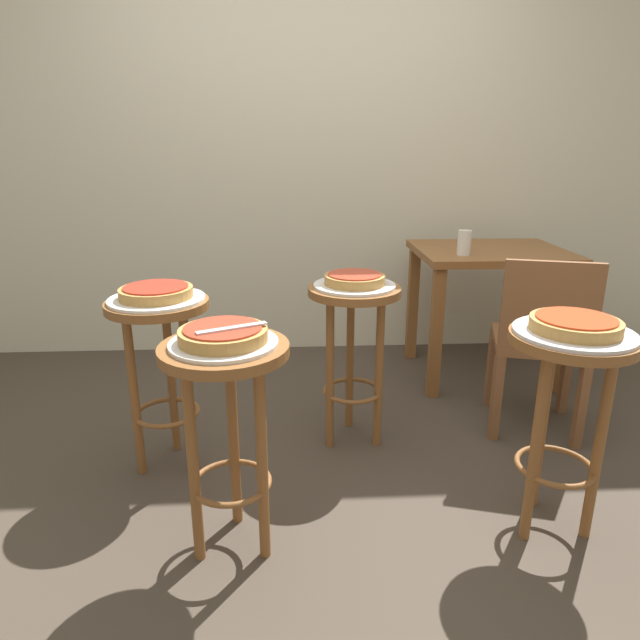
{
  "coord_description": "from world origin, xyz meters",
  "views": [
    {
      "loc": [
        -0.1,
        -1.94,
        1.32
      ],
      "look_at": [
        0.01,
        0.13,
        0.66
      ],
      "focal_mm": 31.3,
      "sensor_mm": 36.0,
      "label": 1
    }
  ],
  "objects_px": {
    "pizza_foreground": "(223,334)",
    "serving_plate_middle": "(574,333)",
    "pizza_leftside": "(156,292)",
    "serving_plate_foreground": "(224,343)",
    "pizza_server_knife": "(232,328)",
    "stool_rear": "(354,328)",
    "dining_table": "(488,273)",
    "pizza_rear": "(355,279)",
    "wooden_chair": "(541,339)",
    "stool_middle": "(566,387)",
    "pizza_middle": "(575,324)",
    "stool_leftside": "(161,345)",
    "cup_near_edge": "(464,243)",
    "serving_plate_leftside": "(157,299)",
    "stool_foreground": "(227,400)",
    "serving_plate_rear": "(354,285)"
  },
  "relations": [
    {
      "from": "serving_plate_leftside",
      "to": "wooden_chair",
      "type": "bearing_deg",
      "value": 6.63
    },
    {
      "from": "stool_rear",
      "to": "pizza_server_knife",
      "type": "xyz_separation_m",
      "value": [
        -0.45,
        -0.72,
        0.25
      ]
    },
    {
      "from": "serving_plate_foreground",
      "to": "stool_leftside",
      "type": "bearing_deg",
      "value": 121.31
    },
    {
      "from": "serving_plate_leftside",
      "to": "wooden_chair",
      "type": "height_order",
      "value": "wooden_chair"
    },
    {
      "from": "serving_plate_middle",
      "to": "serving_plate_foreground",
      "type": "bearing_deg",
      "value": -178.07
    },
    {
      "from": "pizza_rear",
      "to": "wooden_chair",
      "type": "distance_m",
      "value": 0.91
    },
    {
      "from": "stool_rear",
      "to": "serving_plate_rear",
      "type": "height_order",
      "value": "serving_plate_rear"
    },
    {
      "from": "stool_middle",
      "to": "pizza_server_knife",
      "type": "height_order",
      "value": "pizza_server_knife"
    },
    {
      "from": "stool_foreground",
      "to": "serving_plate_rear",
      "type": "relative_size",
      "value": 2.07
    },
    {
      "from": "stool_rear",
      "to": "pizza_middle",
      "type": "bearing_deg",
      "value": -45.91
    },
    {
      "from": "serving_plate_middle",
      "to": "pizza_middle",
      "type": "height_order",
      "value": "pizza_middle"
    },
    {
      "from": "stool_foreground",
      "to": "dining_table",
      "type": "relative_size",
      "value": 0.89
    },
    {
      "from": "stool_rear",
      "to": "pizza_server_knife",
      "type": "distance_m",
      "value": 0.88
    },
    {
      "from": "stool_middle",
      "to": "pizza_leftside",
      "type": "height_order",
      "value": "pizza_leftside"
    },
    {
      "from": "serving_plate_leftside",
      "to": "stool_rear",
      "type": "distance_m",
      "value": 0.84
    },
    {
      "from": "pizza_rear",
      "to": "dining_table",
      "type": "bearing_deg",
      "value": 40.44
    },
    {
      "from": "stool_middle",
      "to": "pizza_leftside",
      "type": "bearing_deg",
      "value": 161.36
    },
    {
      "from": "stool_middle",
      "to": "serving_plate_leftside",
      "type": "bearing_deg",
      "value": 161.36
    },
    {
      "from": "stool_foreground",
      "to": "pizza_leftside",
      "type": "distance_m",
      "value": 0.65
    },
    {
      "from": "pizza_foreground",
      "to": "stool_rear",
      "type": "xyz_separation_m",
      "value": [
        0.48,
        0.7,
        -0.22
      ]
    },
    {
      "from": "pizza_foreground",
      "to": "pizza_leftside",
      "type": "xyz_separation_m",
      "value": [
        -0.32,
        0.52,
        0.0
      ]
    },
    {
      "from": "serving_plate_leftside",
      "to": "wooden_chair",
      "type": "distance_m",
      "value": 1.69
    },
    {
      "from": "dining_table",
      "to": "cup_near_edge",
      "type": "xyz_separation_m",
      "value": [
        -0.21,
        -0.16,
        0.2
      ]
    },
    {
      "from": "serving_plate_middle",
      "to": "serving_plate_leftside",
      "type": "relative_size",
      "value": 1.02
    },
    {
      "from": "pizza_foreground",
      "to": "pizza_leftside",
      "type": "relative_size",
      "value": 0.96
    },
    {
      "from": "pizza_foreground",
      "to": "stool_middle",
      "type": "relative_size",
      "value": 0.37
    },
    {
      "from": "stool_rear",
      "to": "dining_table",
      "type": "relative_size",
      "value": 0.89
    },
    {
      "from": "serving_plate_foreground",
      "to": "stool_middle",
      "type": "relative_size",
      "value": 0.46
    },
    {
      "from": "dining_table",
      "to": "serving_plate_leftside",
      "type": "bearing_deg",
      "value": -151.46
    },
    {
      "from": "stool_foreground",
      "to": "pizza_foreground",
      "type": "height_order",
      "value": "pizza_foreground"
    },
    {
      "from": "stool_rear",
      "to": "pizza_leftside",
      "type": "bearing_deg",
      "value": -167.78
    },
    {
      "from": "stool_foreground",
      "to": "pizza_foreground",
      "type": "distance_m",
      "value": 0.22
    },
    {
      "from": "pizza_server_knife",
      "to": "serving_plate_leftside",
      "type": "bearing_deg",
      "value": 97.92
    },
    {
      "from": "serving_plate_foreground",
      "to": "serving_plate_rear",
      "type": "bearing_deg",
      "value": 55.3
    },
    {
      "from": "pizza_middle",
      "to": "stool_rear",
      "type": "xyz_separation_m",
      "value": [
        -0.64,
        0.66,
        -0.22
      ]
    },
    {
      "from": "stool_foreground",
      "to": "pizza_foreground",
      "type": "relative_size",
      "value": 2.68
    },
    {
      "from": "stool_middle",
      "to": "cup_near_edge",
      "type": "bearing_deg",
      "value": 89.76
    },
    {
      "from": "serving_plate_middle",
      "to": "pizza_rear",
      "type": "relative_size",
      "value": 1.47
    },
    {
      "from": "serving_plate_leftside",
      "to": "stool_rear",
      "type": "xyz_separation_m",
      "value": [
        0.8,
        0.17,
        -0.19
      ]
    },
    {
      "from": "pizza_foreground",
      "to": "stool_middle",
      "type": "height_order",
      "value": "pizza_foreground"
    },
    {
      "from": "pizza_rear",
      "to": "serving_plate_middle",
      "type": "bearing_deg",
      "value": -45.91
    },
    {
      "from": "serving_plate_foreground",
      "to": "pizza_server_knife",
      "type": "xyz_separation_m",
      "value": [
        0.03,
        -0.02,
        0.06
      ]
    },
    {
      "from": "serving_plate_leftside",
      "to": "serving_plate_foreground",
      "type": "bearing_deg",
      "value": -58.69
    },
    {
      "from": "stool_rear",
      "to": "cup_near_edge",
      "type": "xyz_separation_m",
      "value": [
        0.64,
        0.56,
        0.28
      ]
    },
    {
      "from": "pizza_foreground",
      "to": "serving_plate_middle",
      "type": "relative_size",
      "value": 0.71
    },
    {
      "from": "serving_plate_rear",
      "to": "serving_plate_foreground",
      "type": "bearing_deg",
      "value": -124.7
    },
    {
      "from": "stool_foreground",
      "to": "pizza_server_knife",
      "type": "relative_size",
      "value": 3.31
    },
    {
      "from": "serving_plate_foreground",
      "to": "pizza_rear",
      "type": "bearing_deg",
      "value": 55.3
    },
    {
      "from": "dining_table",
      "to": "wooden_chair",
      "type": "height_order",
      "value": "wooden_chair"
    },
    {
      "from": "stool_foreground",
      "to": "wooden_chair",
      "type": "bearing_deg",
      "value": 28.03
    }
  ]
}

